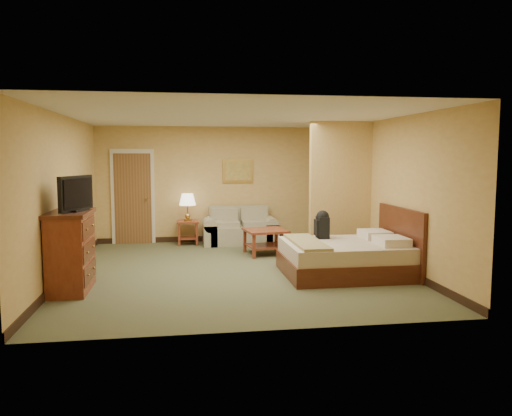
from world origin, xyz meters
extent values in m
plane|color=#4F5335|center=(0.00, 0.00, 0.00)|extent=(6.00, 6.00, 0.00)
plane|color=white|center=(0.00, 0.00, 2.60)|extent=(6.00, 6.00, 0.00)
cube|color=tan|center=(0.00, 3.00, 1.30)|extent=(5.50, 0.02, 2.60)
cube|color=tan|center=(-2.75, 0.00, 1.30)|extent=(0.02, 6.00, 2.60)
cube|color=tan|center=(2.75, 0.00, 1.30)|extent=(0.02, 6.00, 2.60)
cube|color=tan|center=(2.15, 0.93, 1.30)|extent=(1.20, 0.15, 2.60)
cube|color=beige|center=(-1.95, 2.97, 1.05)|extent=(0.94, 0.06, 2.10)
cube|color=brown|center=(-1.95, 2.96, 1.00)|extent=(0.80, 0.04, 2.00)
cylinder|color=#A4813C|center=(-1.65, 2.90, 1.00)|extent=(0.04, 0.12, 0.04)
cube|color=black|center=(0.00, 2.99, 0.06)|extent=(5.50, 0.02, 0.12)
cube|color=gray|center=(0.39, 2.52, 0.20)|extent=(1.35, 0.72, 0.40)
cube|color=gray|center=(0.39, 2.84, 0.62)|extent=(1.35, 0.17, 0.42)
cube|color=gray|center=(-0.28, 2.52, 0.23)|extent=(0.29, 0.72, 0.45)
cube|color=gray|center=(1.07, 2.52, 0.23)|extent=(0.29, 0.72, 0.45)
cube|color=maroon|center=(-0.76, 2.65, 0.50)|extent=(0.48, 0.48, 0.04)
cube|color=maroon|center=(-0.76, 2.65, 0.14)|extent=(0.40, 0.40, 0.03)
cube|color=maroon|center=(-0.95, 2.46, 0.24)|extent=(0.05, 0.05, 0.49)
cube|color=maroon|center=(-0.57, 2.46, 0.24)|extent=(0.05, 0.05, 0.49)
cube|color=maroon|center=(-0.95, 2.84, 0.24)|extent=(0.05, 0.05, 0.49)
cube|color=maroon|center=(-0.57, 2.84, 0.24)|extent=(0.05, 0.05, 0.49)
cylinder|color=#A4813C|center=(-0.76, 2.65, 0.54)|extent=(0.18, 0.18, 0.04)
cylinder|color=#A4813C|center=(-0.76, 2.65, 0.78)|extent=(0.02, 0.02, 0.30)
cone|color=white|center=(-0.76, 2.65, 1.00)|extent=(0.36, 0.36, 0.25)
cube|color=maroon|center=(0.75, 1.28, 0.48)|extent=(0.88, 0.88, 0.04)
cube|color=maroon|center=(0.75, 1.28, 0.17)|extent=(0.75, 0.75, 0.03)
cube|color=maroon|center=(0.41, 0.94, 0.23)|extent=(0.06, 0.06, 0.47)
cube|color=maroon|center=(1.08, 1.61, 0.23)|extent=(0.06, 0.06, 0.47)
cube|color=#B78E3F|center=(0.39, 2.98, 1.60)|extent=(0.69, 0.03, 0.54)
cube|color=olive|center=(0.39, 2.96, 1.60)|extent=(0.58, 0.02, 0.42)
cube|color=maroon|center=(-2.48, -0.95, 0.55)|extent=(0.51, 1.01, 1.10)
cube|color=#431B0F|center=(-2.48, -0.95, 1.13)|extent=(0.57, 1.09, 0.06)
cube|color=black|center=(-2.38, -0.95, 1.18)|extent=(0.31, 0.41, 0.03)
cube|color=black|center=(-2.38, -0.95, 1.42)|extent=(0.33, 0.80, 0.50)
cube|color=#431B0F|center=(1.75, -0.58, 0.15)|extent=(1.99, 1.59, 0.30)
cube|color=beige|center=(1.75, -0.58, 0.42)|extent=(1.93, 1.53, 0.24)
cube|color=#431B0F|center=(2.71, -0.58, 0.55)|extent=(0.06, 1.69, 1.10)
cube|color=white|center=(2.40, -0.93, 0.60)|extent=(0.45, 0.55, 0.14)
cube|color=white|center=(2.40, -0.23, 0.60)|extent=(0.45, 0.55, 0.14)
cube|color=#938350|center=(1.10, -0.58, 0.56)|extent=(0.45, 1.49, 0.05)
cube|color=black|center=(1.50, -0.11, 0.72)|extent=(0.19, 0.28, 0.37)
sphere|color=black|center=(1.50, -0.11, 0.91)|extent=(0.22, 0.22, 0.22)
camera|label=1|loc=(-0.89, -8.33, 1.95)|focal=35.00mm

